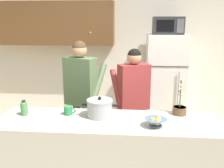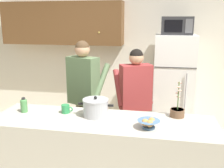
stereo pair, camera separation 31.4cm
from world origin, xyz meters
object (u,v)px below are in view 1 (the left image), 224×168
Objects in this scene: microwave at (168,26)px; person_near_pot at (81,88)px; cooking_pot at (100,108)px; refrigerator at (165,85)px; coffee_mug at (68,110)px; bottle_near_edge at (24,108)px; bread_bowl at (156,122)px; potted_orchid at (180,109)px; person_by_sink at (133,94)px.

person_near_pot is at bearing -140.44° from microwave.
person_near_pot is at bearing 116.00° from cooking_pot.
refrigerator reaches higher than coffee_mug.
person_near_pot is 0.88m from bottle_near_edge.
person_near_pot is at bearing 89.55° from coffee_mug.
person_near_pot is 0.68m from coffee_mug.
bottle_near_edge is at bearing -134.33° from microwave.
microwave is 1.23× the size of cooking_pot.
person_near_pot is 9.93× the size of bottle_near_edge.
microwave is at bearing 62.80° from cooking_pot.
cooking_pot reaches higher than bread_bowl.
bread_bowl is at bearing -20.88° from cooking_pot.
bottle_near_edge is at bearing -174.34° from potted_orchid.
person_by_sink is at bearing 32.55° from bottle_near_edge.
potted_orchid is (0.29, 0.36, 0.01)m from bread_bowl.
bread_bowl is (0.58, -0.22, -0.04)m from cooking_pot.
person_near_pot is at bearing 56.90° from bottle_near_edge.
refrigerator reaches higher than person_near_pot.
person_near_pot reaches higher than coffee_mug.
cooking_pot is at bearing -117.20° from microwave.
coffee_mug is 0.60× the size of bread_bowl.
microwave is 2.18× the size of bread_bowl.
person_by_sink is 4.05× the size of cooking_pot.
refrigerator reaches higher than bottle_near_edge.
refrigerator is 4.39× the size of potted_orchid.
cooking_pot is at bearing -115.93° from person_by_sink.
coffee_mug is (-0.01, -0.68, -0.08)m from person_near_pot.
potted_orchid is at bearing -25.13° from person_near_pot.
microwave is at bearing 39.56° from person_near_pot.
bottle_near_edge is 1.70m from potted_orchid.
cooking_pot is (-0.35, -0.73, 0.04)m from person_by_sink.
person_near_pot is 1.06× the size of person_by_sink.
person_by_sink reaches higher than bottle_near_edge.
cooking_pot is 2.97× the size of coffee_mug.
coffee_mug is at bearing -90.45° from person_near_pot.
cooking_pot is 2.31× the size of bottle_near_edge.
coffee_mug is (-0.35, 0.03, -0.05)m from cooking_pot.
refrigerator reaches higher than bread_bowl.
microwave is 2.59m from bottle_near_edge.
microwave is 2.11m from cooking_pot.
bread_bowl is (-0.31, -1.97, 0.12)m from refrigerator.
potted_orchid reaches higher than bread_bowl.
bread_bowl is at bearing -7.94° from bottle_near_edge.
person_near_pot is 12.75× the size of coffee_mug.
refrigerator is 1.97m from cooking_pot.
refrigerator is 2.00m from bread_bowl.
bottle_near_edge is at bearing -147.45° from person_by_sink.
cooking_pot reaches higher than coffee_mug.
bottle_near_edge is at bearing -173.36° from coffee_mug.
person_near_pot is 1.34m from potted_orchid.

